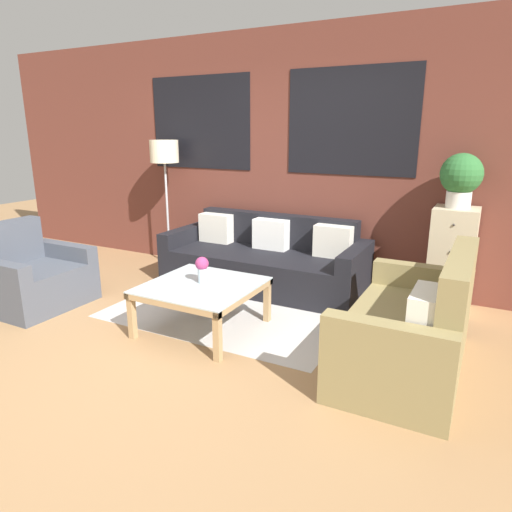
{
  "coord_description": "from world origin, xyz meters",
  "views": [
    {
      "loc": [
        2.37,
        -2.46,
        1.73
      ],
      "look_at": [
        0.42,
        1.27,
        0.55
      ],
      "focal_mm": 32.0,
      "sensor_mm": 36.0,
      "label": 1
    }
  ],
  "objects": [
    {
      "name": "settee_vintage",
      "position": [
        1.97,
        0.76,
        0.31
      ],
      "size": [
        0.8,
        1.48,
        0.92
      ],
      "color": "olive",
      "rests_on": "ground_plane"
    },
    {
      "name": "rug",
      "position": [
        0.21,
        1.22,
        0.0
      ],
      "size": [
        2.27,
        1.71,
        0.0
      ],
      "color": "#BCB7B2",
      "rests_on": "ground_plane"
    },
    {
      "name": "wall_back_brick",
      "position": [
        0.0,
        2.44,
        1.41
      ],
      "size": [
        8.4,
        0.09,
        2.8
      ],
      "color": "brown",
      "rests_on": "ground_plane"
    },
    {
      "name": "couch_dark",
      "position": [
        0.17,
        1.95,
        0.28
      ],
      "size": [
        2.25,
        0.88,
        0.78
      ],
      "color": "black",
      "rests_on": "ground_plane"
    },
    {
      "name": "floor_lamp",
      "position": [
        -1.29,
        2.1,
        1.38
      ],
      "size": [
        0.35,
        0.35,
        1.6
      ],
      "color": "#B2B2B7",
      "rests_on": "ground_plane"
    },
    {
      "name": "potted_plant",
      "position": [
        2.08,
        2.16,
        1.3
      ],
      "size": [
        0.38,
        0.38,
        0.5
      ],
      "color": "silver",
      "rests_on": "drawer_cabinet"
    },
    {
      "name": "armchair_corner",
      "position": [
        -1.63,
        0.35,
        0.28
      ],
      "size": [
        0.8,
        0.91,
        0.84
      ],
      "color": "#474C56",
      "rests_on": "ground_plane"
    },
    {
      "name": "ground_plane",
      "position": [
        0.0,
        0.0,
        0.0
      ],
      "size": [
        16.0,
        16.0,
        0.0
      ],
      "primitive_type": "plane",
      "color": "#9E754C"
    },
    {
      "name": "coffee_table",
      "position": [
        0.21,
        0.64,
        0.36
      ],
      "size": [
        0.93,
        0.93,
        0.42
      ],
      "color": "silver",
      "rests_on": "ground_plane"
    },
    {
      "name": "flower_vase",
      "position": [
        0.2,
        0.68,
        0.56
      ],
      "size": [
        0.12,
        0.12,
        0.23
      ],
      "color": "#ADBCC6",
      "rests_on": "coffee_table"
    },
    {
      "name": "drawer_cabinet",
      "position": [
        2.08,
        2.16,
        0.51
      ],
      "size": [
        0.4,
        0.41,
        1.01
      ],
      "color": "#C6B793",
      "rests_on": "ground_plane"
    }
  ]
}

